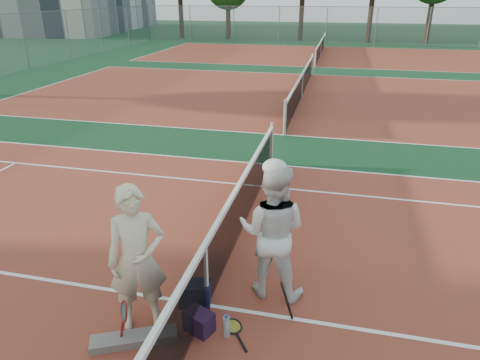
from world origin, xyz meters
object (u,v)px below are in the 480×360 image
Objects in this scene: racket_black_held at (284,302)px; sports_bag_purple at (199,322)px; player_a at (137,259)px; net_main at (206,275)px; sports_bag_navy at (195,293)px; racket_spare at (233,326)px; player_b at (272,232)px; water_bottle at (227,327)px; racket_red at (126,322)px.

racket_black_held is 1.65× the size of sports_bag_purple.
net_main is at bearing 8.31° from player_a.
player_a is 4.61× the size of sports_bag_navy.
racket_spare is (-0.62, -0.28, -0.28)m from racket_black_held.
racket_spare is at bearing 71.02° from player_b.
net_main reaches higher than sports_bag_purple.
net_main is 0.61m from sports_bag_purple.
sports_bag_purple is 1.18× the size of water_bottle.
water_bottle is at bearing 13.89° from racket_black_held.
player_a is 0.99× the size of player_b.
racket_red is 1.02× the size of racket_black_held.
sports_bag_purple is (-0.40, -0.16, 0.13)m from racket_spare.
player_a is 3.28× the size of racket_spare.
player_a reaches higher than racket_black_held.
sports_bag_navy is (-0.62, 0.34, 0.15)m from racket_spare.
racket_red is at bearing -124.82° from player_a.
player_b is 1.39m from water_bottle.
sports_bag_navy is at bearing 31.37° from player_b.
racket_red is at bearing -131.77° from net_main.
sports_bag_navy is at bearing 176.41° from net_main.
player_b is 3.40× the size of racket_black_held.
sports_bag_purple is at bearing 2.10° from racket_black_held.
racket_black_held is at bearing -15.74° from racket_red.
racket_black_held is at bearing -12.29° from player_a.
sports_bag_navy is 1.42× the size of water_bottle.
racket_red is 1.67× the size of sports_bag_purple.
player_a is at bearing 63.43° from racket_spare.
water_bottle is (0.59, -0.51, -0.02)m from sports_bag_navy.
player_a reaches higher than sports_bag_purple.
racket_black_held is 1.37× the size of sports_bag_navy.
racket_spare is at bearing -28.64° from sports_bag_navy.
player_b is 2.21m from racket_red.
player_b is 1.52m from sports_bag_purple.
player_b is at bearing 69.31° from water_bottle.
net_main is at bearing 8.50° from racket_red.
racket_black_held is 0.81m from water_bottle.
net_main is 5.58× the size of player_a.
racket_black_held is at bearing 23.27° from sports_bag_purple.
player_a is 1.41m from water_bottle.
player_a is 1.84m from player_b.
net_main is 0.74m from racket_spare.
water_bottle is at bearing -50.50° from net_main.
racket_black_held is at bearing 118.03° from player_b.
player_b is at bearing 27.85° from sports_bag_navy.
sports_bag_navy is at bearing 113.97° from sports_bag_purple.
player_b is at bearing 7.46° from player_a.
player_a is at bearing 42.08° from racket_red.
net_main is 5.53× the size of player_b.
sports_bag_purple is at bearing 56.69° from player_b.
sports_bag_navy is (-0.98, -0.52, -0.82)m from player_b.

